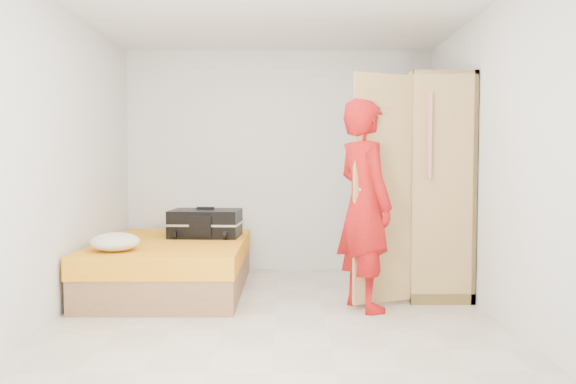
{
  "coord_description": "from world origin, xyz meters",
  "views": [
    {
      "loc": [
        0.09,
        -4.68,
        1.28
      ],
      "look_at": [
        0.1,
        0.67,
        1.0
      ],
      "focal_mm": 35.0,
      "sensor_mm": 36.0,
      "label": 1
    }
  ],
  "objects_px": {
    "person": "(364,205)",
    "suitcase": "(206,223)",
    "wardrobe": "(425,191)",
    "bed": "(173,265)",
    "round_cushion": "(115,242)"
  },
  "relations": [
    {
      "from": "person",
      "to": "suitcase",
      "type": "height_order",
      "value": "person"
    },
    {
      "from": "wardrobe",
      "to": "person",
      "type": "bearing_deg",
      "value": -135.99
    },
    {
      "from": "bed",
      "to": "wardrobe",
      "type": "xyz_separation_m",
      "value": [
        2.5,
        -0.06,
        0.75
      ]
    },
    {
      "from": "suitcase",
      "to": "round_cushion",
      "type": "bearing_deg",
      "value": -120.57
    },
    {
      "from": "bed",
      "to": "person",
      "type": "bearing_deg",
      "value": -21.56
    },
    {
      "from": "suitcase",
      "to": "wardrobe",
      "type": "bearing_deg",
      "value": -5.59
    },
    {
      "from": "wardrobe",
      "to": "round_cushion",
      "type": "bearing_deg",
      "value": -168.18
    },
    {
      "from": "wardrobe",
      "to": "suitcase",
      "type": "relative_size",
      "value": 2.75
    },
    {
      "from": "round_cushion",
      "to": "person",
      "type": "bearing_deg",
      "value": -1.59
    },
    {
      "from": "suitcase",
      "to": "bed",
      "type": "bearing_deg",
      "value": -129.04
    },
    {
      "from": "wardrobe",
      "to": "person",
      "type": "xyz_separation_m",
      "value": [
        -0.69,
        -0.66,
        -0.08
      ]
    },
    {
      "from": "person",
      "to": "suitcase",
      "type": "distance_m",
      "value": 1.86
    },
    {
      "from": "round_cushion",
      "to": "bed",
      "type": "bearing_deg",
      "value": 60.4
    },
    {
      "from": "round_cushion",
      "to": "suitcase",
      "type": "bearing_deg",
      "value": 55.7
    },
    {
      "from": "person",
      "to": "suitcase",
      "type": "xyz_separation_m",
      "value": [
        -1.53,
        1.03,
        -0.27
      ]
    }
  ]
}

